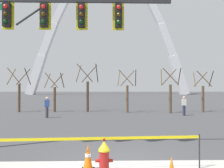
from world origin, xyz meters
TOP-DOWN VIEW (x-y plane):
  - ground_plane at (0.00, 0.00)m, footprint 240.00×240.00m
  - fire_hydrant at (-0.49, -0.95)m, footprint 0.46×0.48m
  - caution_tape_barrier at (-0.78, -0.55)m, footprint 6.07×0.38m
  - traffic_cone_by_hydrant at (-0.95, -0.43)m, footprint 0.36×0.36m
  - traffic_signal_gantry at (-3.20, 1.81)m, footprint 7.82×0.44m
  - monument_arch at (0.00, 69.48)m, footprint 52.39×2.58m
  - tree_far_left at (-8.71, 15.56)m, footprint 1.91×1.93m
  - tree_left_mid at (-5.35, 15.52)m, footprint 1.71×1.72m
  - tree_center_left at (-2.24, 15.63)m, footprint 2.08×2.10m
  - tree_center_right at (1.48, 14.80)m, footprint 1.83×1.84m
  - tree_right_mid at (5.35, 14.21)m, footprint 1.87×1.88m
  - tree_far_right at (8.72, 15.20)m, footprint 1.79×1.80m
  - pedestrian_walking_left at (5.98, 12.34)m, footprint 0.35×0.23m
  - pedestrian_standing_center at (-4.98, 11.15)m, footprint 0.36×0.23m

SIDE VIEW (x-z plane):
  - ground_plane at x=0.00m, z-range 0.00..0.00m
  - traffic_cone_by_hydrant at x=-0.95m, z-range -0.01..0.72m
  - fire_hydrant at x=-0.49m, z-range -0.03..0.96m
  - caution_tape_barrier at x=-0.78m, z-range 0.20..1.19m
  - pedestrian_walking_left at x=5.98m, z-range 0.02..1.61m
  - pedestrian_standing_center at x=-4.98m, z-range 0.02..1.61m
  - tree_left_mid at x=-5.35m, z-range -0.21..3.49m
  - tree_far_right at x=8.72m, z-range -0.22..3.65m
  - tree_center_right at x=1.48m, z-range -0.22..3.73m
  - tree_right_mid at x=5.35m, z-range -0.23..3.83m
  - tree_far_left at x=-8.71m, z-range -0.23..3.92m
  - tree_center_left at x=-2.24m, z-range -0.25..4.28m
  - traffic_signal_gantry at x=-3.20m, z-range 1.40..7.40m
  - monument_arch at x=0.00m, z-range -2.69..41.81m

